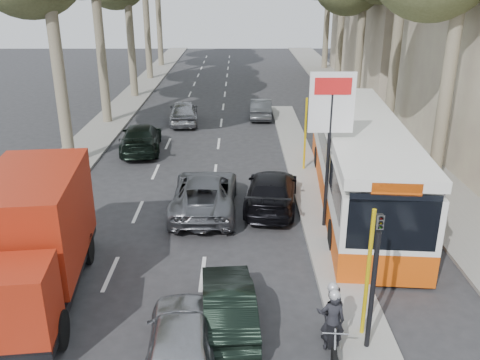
% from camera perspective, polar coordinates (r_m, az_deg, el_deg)
% --- Properties ---
extents(ground, '(120.00, 120.00, 0.00)m').
position_cam_1_polar(ground, '(14.02, -0.99, -14.74)').
color(ground, '#28282B').
rests_on(ground, ground).
extents(sidewalk_right, '(3.20, 70.00, 0.12)m').
position_cam_1_polar(sidewalk_right, '(38.20, 12.67, 8.28)').
color(sidewalk_right, gray).
rests_on(sidewalk_right, ground).
extents(median_left, '(2.40, 64.00, 0.12)m').
position_cam_1_polar(median_left, '(41.02, -11.85, 9.21)').
color(median_left, gray).
rests_on(median_left, ground).
extents(traffic_island, '(1.50, 26.00, 0.16)m').
position_cam_1_polar(traffic_island, '(23.99, 7.15, 1.13)').
color(traffic_island, gray).
rests_on(traffic_island, ground).
extents(billboard, '(1.50, 12.10, 5.60)m').
position_cam_1_polar(billboard, '(17.24, 10.08, 5.63)').
color(billboard, yellow).
rests_on(billboard, ground).
extents(traffic_light_island, '(0.16, 0.41, 3.60)m').
position_cam_1_polar(traffic_light_island, '(11.80, 15.01, -8.69)').
color(traffic_light_island, black).
rests_on(traffic_light_island, ground).
extents(silver_hatchback, '(1.83, 4.10, 1.37)m').
position_cam_1_polar(silver_hatchback, '(12.08, -6.62, -17.58)').
color(silver_hatchback, '#999AA0').
rests_on(silver_hatchback, ground).
extents(dark_hatchback, '(1.59, 3.80, 1.22)m').
position_cam_1_polar(dark_hatchback, '(13.30, -1.32, -13.73)').
color(dark_hatchback, black).
rests_on(dark_hatchback, ground).
extents(queue_car_a, '(2.44, 5.22, 1.45)m').
position_cam_1_polar(queue_car_a, '(19.53, -3.97, -1.48)').
color(queue_car_a, '#53555B').
rests_on(queue_car_a, ground).
extents(queue_car_b, '(2.49, 4.94, 1.37)m').
position_cam_1_polar(queue_car_b, '(19.89, 3.57, -1.16)').
color(queue_car_b, black).
rests_on(queue_car_b, ground).
extents(queue_car_c, '(2.07, 4.41, 1.46)m').
position_cam_1_polar(queue_car_c, '(32.29, -6.34, 7.59)').
color(queue_car_c, '#9A9CA2').
rests_on(queue_car_c, ground).
extents(queue_car_d, '(1.51, 3.92, 1.27)m').
position_cam_1_polar(queue_car_d, '(33.56, 2.38, 8.05)').
color(queue_car_d, '#45484C').
rests_on(queue_car_d, ground).
extents(queue_car_e, '(2.50, 5.07, 1.42)m').
position_cam_1_polar(queue_car_e, '(27.16, -11.05, 4.68)').
color(queue_car_e, black).
rests_on(queue_car_e, ground).
extents(red_truck, '(3.09, 6.62, 3.41)m').
position_cam_1_polar(red_truck, '(14.93, -22.47, -6.03)').
color(red_truck, black).
rests_on(red_truck, ground).
extents(city_bus, '(3.86, 13.08, 3.40)m').
position_cam_1_polar(city_bus, '(20.50, 13.24, 2.28)').
color(city_bus, '#D44A0B').
rests_on(city_bus, ground).
extents(motorcycle, '(0.75, 2.01, 1.71)m').
position_cam_1_polar(motorcycle, '(12.72, 10.26, -15.06)').
color(motorcycle, black).
rests_on(motorcycle, ground).
extents(pedestrian_near, '(0.65, 1.07, 1.72)m').
position_cam_1_polar(pedestrian_near, '(18.98, 21.51, -2.84)').
color(pedestrian_near, '#42334C').
rests_on(pedestrian_near, sidewalk_right).
extents(pedestrian_far, '(1.28, 1.00, 1.81)m').
position_cam_1_polar(pedestrian_far, '(26.08, 15.46, 4.34)').
color(pedestrian_far, '#665A4D').
rests_on(pedestrian_far, sidewalk_right).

